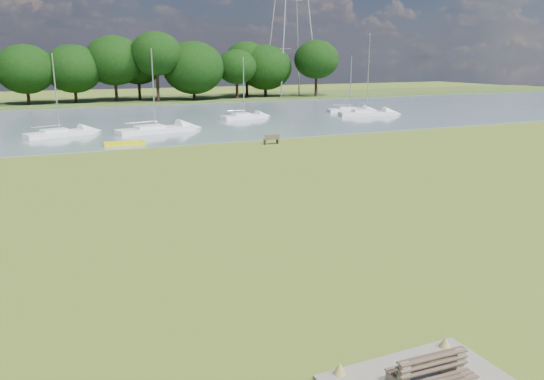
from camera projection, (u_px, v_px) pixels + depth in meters
name	position (u px, v px, depth m)	size (l,w,h in m)	color
ground	(223.00, 222.00, 24.25)	(220.00, 220.00, 0.00)	olive
river	(103.00, 123.00, 61.34)	(220.00, 40.00, 0.10)	slate
far_bank	(79.00, 103.00, 87.84)	(220.00, 20.00, 0.40)	#4C6626
bench_pair	(431.00, 375.00, 11.77)	(1.81, 1.13, 0.95)	gray
riverbank_bench	(272.00, 139.00, 45.94)	(1.43, 0.49, 0.87)	brown
kayak	(125.00, 143.00, 45.21)	(3.41, 0.80, 0.34)	#DFDC09
sailboat_0	(366.00, 112.00, 67.88)	(7.36, 3.65, 10.21)	white
sailboat_2	(349.00, 109.00, 72.64)	(6.28, 2.95, 7.54)	white
sailboat_3	(155.00, 128.00, 52.58)	(7.88, 3.49, 8.14)	white
sailboat_6	(59.00, 132.00, 50.25)	(6.55, 3.79, 7.67)	white
sailboat_7	(244.00, 115.00, 64.28)	(6.01, 2.65, 7.34)	white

